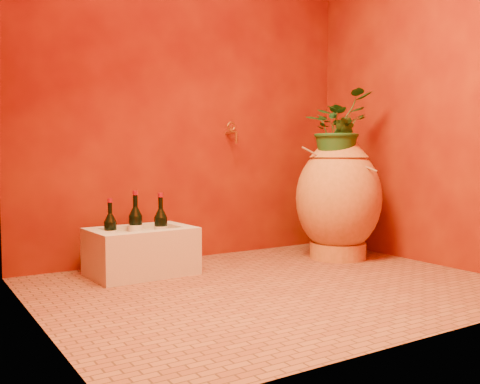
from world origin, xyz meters
TOP-DOWN VIEW (x-y plane):
  - floor at (0.00, 0.00)m, footprint 2.50×2.50m
  - wall_back at (0.00, 1.00)m, footprint 2.50×0.02m
  - wall_left at (-1.25, 0.00)m, footprint 0.02×2.00m
  - wall_right at (1.25, 0.00)m, footprint 0.02×2.00m
  - amphora at (0.85, 0.42)m, footprint 0.72×0.72m
  - stone_basin at (-0.51, 0.67)m, footprint 0.63×0.44m
  - wine_bottle_a at (-0.52, 0.73)m, footprint 0.09×0.09m
  - wine_bottle_b at (-0.40, 0.63)m, footprint 0.08×0.08m
  - wine_bottle_c at (-0.70, 0.69)m, footprint 0.08×0.08m
  - wall_tap at (0.29, 0.92)m, footprint 0.07×0.14m
  - plant_main at (0.83, 0.42)m, footprint 0.54×0.49m
  - plant_side at (0.79, 0.35)m, footprint 0.24×0.24m

SIDE VIEW (x-z plane):
  - floor at x=0.00m, z-range 0.00..0.00m
  - stone_basin at x=-0.51m, z-range -0.01..0.28m
  - wine_bottle_c at x=-0.70m, z-range 0.11..0.43m
  - wine_bottle_b at x=-0.40m, z-range 0.11..0.45m
  - wine_bottle_a at x=-0.52m, z-range 0.11..0.46m
  - amphora at x=0.85m, z-range 0.00..0.85m
  - plant_side at x=0.79m, z-range 0.64..0.98m
  - wall_tap at x=0.29m, z-range 0.81..0.97m
  - plant_main at x=0.83m, z-range 0.65..1.17m
  - wall_back at x=0.00m, z-range 0.00..2.50m
  - wall_left at x=-1.25m, z-range 0.00..2.50m
  - wall_right at x=1.25m, z-range 0.00..2.50m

